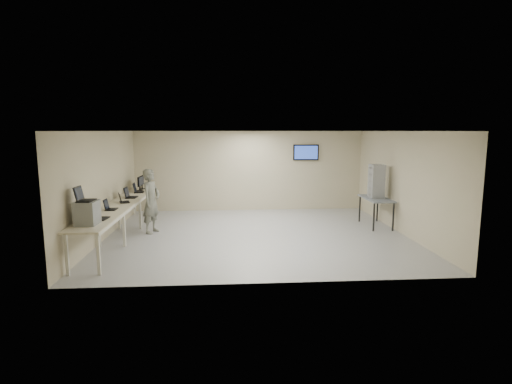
{
  "coord_description": "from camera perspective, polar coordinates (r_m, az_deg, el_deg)",
  "views": [
    {
      "loc": [
        -0.76,
        -10.55,
        2.81
      ],
      "look_at": [
        0.0,
        0.2,
        1.15
      ],
      "focal_mm": 28.0,
      "sensor_mm": 36.0,
      "label": 1
    }
  ],
  "objects": [
    {
      "name": "soldier",
      "position": [
        11.36,
        -14.74,
        -1.27
      ],
      "size": [
        0.63,
        0.76,
        1.78
      ],
      "primitive_type": "imported",
      "rotation": [
        0.0,
        0.0,
        1.21
      ],
      "color": "#54574D",
      "rests_on": "ground"
    },
    {
      "name": "side_table",
      "position": [
        12.29,
        16.8,
        -1.15
      ],
      "size": [
        0.66,
        1.42,
        0.85
      ],
      "color": "slate",
      "rests_on": "ground"
    },
    {
      "name": "laptop_1",
      "position": [
        10.37,
        -20.24,
        -2.03
      ],
      "size": [
        0.28,
        0.34,
        0.26
      ],
      "rotation": [
        0.0,
        0.0,
        -0.0
      ],
      "color": "black",
      "rests_on": "workbench"
    },
    {
      "name": "monitor_far",
      "position": [
        13.68,
        -15.99,
        1.52
      ],
      "size": [
        0.2,
        0.45,
        0.44
      ],
      "color": "black",
      "rests_on": "workbench"
    },
    {
      "name": "laptop_on_box",
      "position": [
        8.85,
        -23.48,
        -0.71
      ],
      "size": [
        0.34,
        0.41,
        0.31
      ],
      "rotation": [
        0.0,
        0.0,
        -0.06
      ],
      "color": "black",
      "rests_on": "equipment_box"
    },
    {
      "name": "laptop_3",
      "position": [
        12.03,
        -17.63,
        -0.42
      ],
      "size": [
        0.34,
        0.4,
        0.31
      ],
      "rotation": [
        0.0,
        0.0,
        -0.04
      ],
      "color": "black",
      "rests_on": "workbench"
    },
    {
      "name": "laptop_0",
      "position": [
        9.35,
        -21.66,
        -3.17
      ],
      "size": [
        0.34,
        0.4,
        0.3
      ],
      "rotation": [
        0.0,
        0.0,
        -0.07
      ],
      "color": "black",
      "rests_on": "workbench"
    },
    {
      "name": "room",
      "position": [
        10.73,
        0.23,
        1.26
      ],
      "size": [
        8.01,
        7.01,
        2.81
      ],
      "color": "#9E9E9E",
      "rests_on": "ground"
    },
    {
      "name": "laptop_2",
      "position": [
        11.29,
        -18.52,
        -1.1
      ],
      "size": [
        0.37,
        0.4,
        0.26
      ],
      "rotation": [
        0.0,
        0.0,
        0.34
      ],
      "color": "black",
      "rests_on": "workbench"
    },
    {
      "name": "laptop_4",
      "position": [
        13.0,
        -16.6,
        0.28
      ],
      "size": [
        0.34,
        0.4,
        0.3
      ],
      "rotation": [
        0.0,
        0.0,
        0.08
      ],
      "color": "black",
      "rests_on": "workbench"
    },
    {
      "name": "equipment_box",
      "position": [
        8.88,
        -22.98,
        -2.76
      ],
      "size": [
        0.42,
        0.48,
        0.49
      ],
      "primitive_type": "cube",
      "rotation": [
        0.0,
        0.0,
        -0.03
      ],
      "color": "gray",
      "rests_on": "workbench"
    },
    {
      "name": "storage_bins",
      "position": [
        12.2,
        16.83,
        1.48
      ],
      "size": [
        0.38,
        0.42,
        0.99
      ],
      "color": "#989B9F",
      "rests_on": "side_table"
    },
    {
      "name": "workbench",
      "position": [
        11.1,
        -18.74,
        -2.01
      ],
      "size": [
        0.76,
        6.0,
        0.9
      ],
      "color": "beige",
      "rests_on": "ground"
    },
    {
      "name": "monitor_near",
      "position": [
        13.37,
        -16.27,
        1.36
      ],
      "size": [
        0.2,
        0.45,
        0.45
      ],
      "color": "black",
      "rests_on": "workbench"
    }
  ]
}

